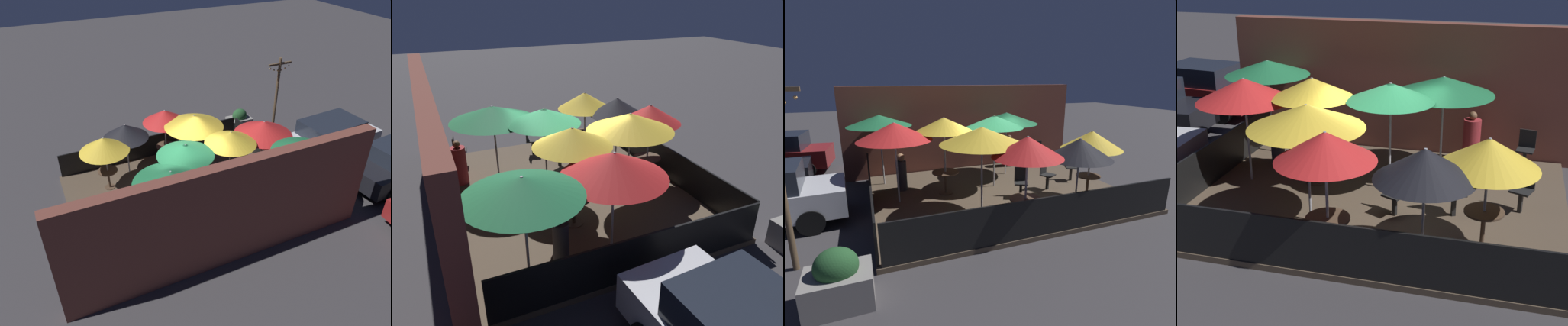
# 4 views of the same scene
# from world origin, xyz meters

# --- Properties ---
(ground_plane) EXTENTS (60.00, 60.00, 0.00)m
(ground_plane) POSITION_xyz_m (0.00, 0.00, 0.00)
(ground_plane) COLOR #383538
(patio_deck) EXTENTS (7.84, 6.12, 0.12)m
(patio_deck) POSITION_xyz_m (0.00, 0.00, 0.06)
(patio_deck) COLOR brown
(patio_deck) RESTS_ON ground_plane
(building_wall) EXTENTS (9.44, 0.36, 3.42)m
(building_wall) POSITION_xyz_m (0.00, 3.29, 1.71)
(building_wall) COLOR brown
(building_wall) RESTS_ON ground_plane
(fence_front) EXTENTS (7.64, 0.05, 0.95)m
(fence_front) POSITION_xyz_m (0.00, -3.02, 0.59)
(fence_front) COLOR black
(fence_front) RESTS_ON patio_deck
(fence_side_left) EXTENTS (0.05, 5.92, 0.95)m
(fence_side_left) POSITION_xyz_m (-3.88, 0.00, 0.59)
(fence_side_left) COLOR black
(fence_side_left) RESTS_ON patio_deck
(patio_umbrella_0) EXTENTS (1.74, 1.74, 2.27)m
(patio_umbrella_0) POSITION_xyz_m (-0.31, -2.40, 2.13)
(patio_umbrella_0) COLOR #B2B2B7
(patio_umbrella_0) RESTS_ON patio_deck
(patio_umbrella_1) EXTENTS (1.80, 1.80, 2.44)m
(patio_umbrella_1) POSITION_xyz_m (-1.61, 0.46, 2.34)
(patio_umbrella_1) COLOR #B2B2B7
(patio_umbrella_1) RESTS_ON patio_deck
(patio_umbrella_2) EXTENTS (1.76, 1.76, 2.11)m
(patio_umbrella_2) POSITION_xyz_m (2.29, -1.56, 1.96)
(patio_umbrella_2) COLOR #B2B2B7
(patio_umbrella_2) RESTS_ON patio_deck
(patio_umbrella_3) EXTENTS (2.12, 2.12, 2.41)m
(patio_umbrella_3) POSITION_xyz_m (-3.40, 2.07, 2.34)
(patio_umbrella_3) COLOR #B2B2B7
(patio_umbrella_3) RESTS_ON patio_deck
(patio_umbrella_4) EXTENTS (1.72, 1.72, 2.08)m
(patio_umbrella_4) POSITION_xyz_m (1.33, -2.25, 1.93)
(patio_umbrella_4) COLOR #B2B2B7
(patio_umbrella_4) RESTS_ON patio_deck
(patio_umbrella_5) EXTENTS (2.22, 2.22, 2.38)m
(patio_umbrella_5) POSITION_xyz_m (-1.06, -1.32, 2.27)
(patio_umbrella_5) COLOR #B2B2B7
(patio_umbrella_5) RESTS_ON patio_deck
(patio_umbrella_6) EXTENTS (2.30, 2.30, 2.35)m
(patio_umbrella_6) POSITION_xyz_m (1.07, 1.66, 2.27)
(patio_umbrella_6) COLOR #B2B2B7
(patio_umbrella_6) RESTS_ON patio_deck
(patio_umbrella_7) EXTENTS (2.13, 2.13, 2.39)m
(patio_umbrella_7) POSITION_xyz_m (-3.10, 0.22, 2.25)
(patio_umbrella_7) COLOR #B2B2B7
(patio_umbrella_7) RESTS_ON patio_deck
(patio_umbrella_8) EXTENTS (1.90, 1.90, 2.41)m
(patio_umbrella_8) POSITION_xyz_m (0.11, 0.53, 2.33)
(patio_umbrella_8) COLOR #B2B2B7
(patio_umbrella_8) RESTS_ON patio_deck
(dining_table_0) EXTENTS (0.79, 0.79, 0.71)m
(dining_table_0) POSITION_xyz_m (-0.31, -2.40, 0.68)
(dining_table_0) COLOR #4C3828
(dining_table_0) RESTS_ON patio_deck
(dining_table_1) EXTENTS (0.85, 0.85, 0.72)m
(dining_table_1) POSITION_xyz_m (-1.61, 0.46, 0.69)
(dining_table_1) COLOR #4C3828
(dining_table_1) RESTS_ON patio_deck
(dining_table_2) EXTENTS (0.71, 0.71, 0.76)m
(dining_table_2) POSITION_xyz_m (2.29, -1.56, 0.71)
(dining_table_2) COLOR #4C3828
(dining_table_2) RESTS_ON patio_deck
(patio_chair_0) EXTENTS (0.52, 0.52, 0.94)m
(patio_chair_0) POSITION_xyz_m (2.96, 0.15, 0.64)
(patio_chair_0) COLOR black
(patio_chair_0) RESTS_ON patio_deck
(patio_chair_1) EXTENTS (0.46, 0.46, 0.96)m
(patio_chair_1) POSITION_xyz_m (3.02, 2.51, 0.65)
(patio_chair_1) COLOR black
(patio_chair_1) RESTS_ON patio_deck
(patio_chair_2) EXTENTS (0.53, 0.53, 0.91)m
(patio_chair_2) POSITION_xyz_m (0.52, -0.62, 0.61)
(patio_chair_2) COLOR black
(patio_chair_2) RESTS_ON patio_deck
(patio_chair_3) EXTENTS (0.54, 0.54, 0.95)m
(patio_chair_3) POSITION_xyz_m (1.61, -0.34, 0.65)
(patio_chair_3) COLOR black
(patio_chair_3) RESTS_ON patio_deck
(patron_0) EXTENTS (0.35, 0.35, 1.24)m
(patron_0) POSITION_xyz_m (-2.88, 1.25, 0.69)
(patron_0) COLOR #333338
(patron_0) RESTS_ON patio_deck
(patron_1) EXTENTS (0.47, 0.47, 1.31)m
(patron_1) POSITION_xyz_m (1.70, 2.64, 0.70)
(patron_1) COLOR maroon
(patron_1) RESTS_ON patio_deck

